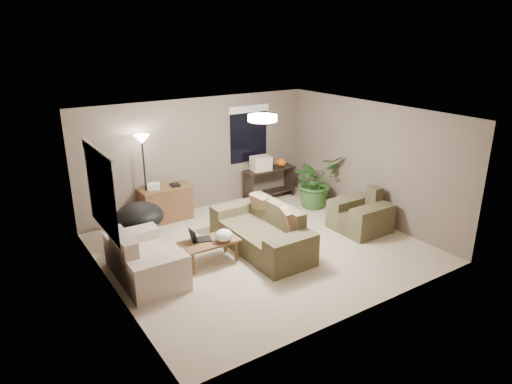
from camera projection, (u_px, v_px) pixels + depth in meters
room_shell at (262, 185)px, 8.13m from camera, size 5.50×5.50×5.50m
main_sofa at (263, 234)px, 8.42m from camera, size 0.95×2.20×0.85m
throw_pillows at (274, 213)px, 8.43m from camera, size 0.37×1.38×0.47m
loveseat at (144, 261)px, 7.42m from camera, size 0.90×1.60×0.85m
armchair at (361, 216)px, 9.23m from camera, size 0.95×1.00×0.85m
coffee_table at (210, 244)px, 7.89m from camera, size 1.00×0.55×0.42m
laptop at (198, 238)px, 7.84m from camera, size 0.39×0.32×0.24m
plastic_bag at (224, 235)px, 7.82m from camera, size 0.34×0.31×0.22m
desk at (166, 204)px, 9.68m from camera, size 1.10×0.50×0.75m
desk_papers at (158, 186)px, 9.45m from camera, size 0.71×0.31×0.12m
console_table at (269, 181)px, 10.94m from camera, size 1.30×0.40×0.75m
pumpkin at (281, 162)px, 10.99m from camera, size 0.29×0.29×0.19m
cardboard_box at (261, 163)px, 10.66m from camera, size 0.47×0.38×0.33m
papasan_chair at (140, 220)px, 8.59m from camera, size 1.13×1.13×0.80m
floor_lamp at (143, 150)px, 9.06m from camera, size 0.32×0.32×1.91m
ceiling_fixture at (262, 118)px, 7.73m from camera, size 0.50×0.50×0.10m
houseplant at (315, 187)px, 10.44m from camera, size 1.09×1.21×0.94m
cat_scratching_post at (343, 210)px, 9.79m from camera, size 0.32×0.32×0.50m
window_left at (99, 177)px, 6.77m from camera, size 0.05×1.56×1.33m
window_back at (249, 125)px, 10.58m from camera, size 1.06×0.05×1.33m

